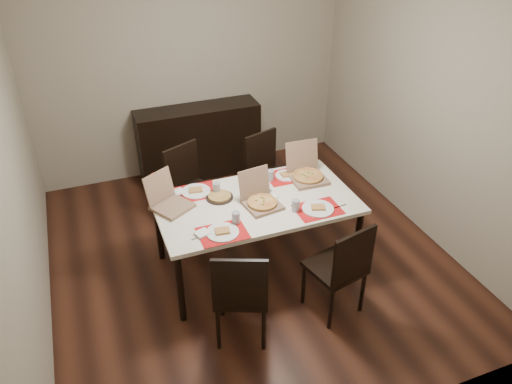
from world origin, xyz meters
TOP-DOWN VIEW (x-y plane):
  - ground at (0.00, 0.00)m, footprint 3.80×4.00m
  - room_walls at (0.00, 0.43)m, footprint 3.84×4.02m
  - sideboard at (0.00, 1.78)m, footprint 1.50×0.40m
  - dining_table at (0.01, -0.17)m, footprint 1.80×1.00m
  - chair_near_left at (-0.43, -0.99)m, footprint 0.55×0.55m
  - chair_near_right at (0.45, -1.01)m, footprint 0.50×0.50m
  - chair_far_left at (-0.40, 0.71)m, footprint 0.56×0.56m
  - chair_far_right at (0.48, 0.69)m, footprint 0.53×0.53m
  - setting_near_left at (-0.40, -0.50)m, footprint 0.46×0.30m
  - setting_near_right at (0.43, -0.48)m, footprint 0.50×0.30m
  - setting_far_left at (-0.43, 0.16)m, footprint 0.45×0.30m
  - setting_far_right at (0.40, 0.13)m, footprint 0.50×0.30m
  - napkin_loose at (0.15, -0.18)m, footprint 0.16×0.16m
  - pizza_box_center at (0.03, -0.24)m, footprint 0.34×0.37m
  - pizza_box_right at (0.62, 0.03)m, footprint 0.34×0.38m
  - pizza_box_left at (-0.74, 0.02)m, footprint 0.43×0.44m
  - faina_plate at (-0.28, -0.00)m, footprint 0.25×0.25m
  - dip_bowl at (0.16, -0.02)m, footprint 0.14×0.14m
  - soda_bottle at (-0.83, 0.17)m, footprint 0.09×0.09m

SIDE VIEW (x-z plane):
  - ground at x=0.00m, z-range -0.02..0.00m
  - sideboard at x=0.00m, z-range 0.00..0.90m
  - chair_near_left at x=-0.43m, z-range 0.05..0.98m
  - chair_near_right at x=0.45m, z-range 0.05..0.98m
  - chair_far_left at x=-0.40m, z-range 0.05..0.98m
  - chair_far_right at x=0.48m, z-range 0.05..0.98m
  - dining_table at x=0.01m, z-range 0.31..1.06m
  - napkin_loose at x=0.15m, z-range 0.75..0.77m
  - faina_plate at x=-0.28m, z-range 0.75..0.78m
  - dip_bowl at x=0.16m, z-range 0.75..0.78m
  - setting_near_left at x=-0.40m, z-range 0.72..0.83m
  - setting_far_left at x=-0.43m, z-range 0.72..0.83m
  - setting_near_right at x=0.43m, z-range 0.72..0.83m
  - setting_far_right at x=0.40m, z-range 0.72..0.83m
  - pizza_box_center at x=0.03m, z-range 0.65..0.95m
  - pizza_box_right at x=0.62m, z-range 0.64..0.97m
  - pizza_box_left at x=-0.74m, z-range 0.65..0.96m
  - soda_bottle at x=-0.83m, z-range 0.73..1.01m
  - room_walls at x=0.00m, z-range 0.42..3.04m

